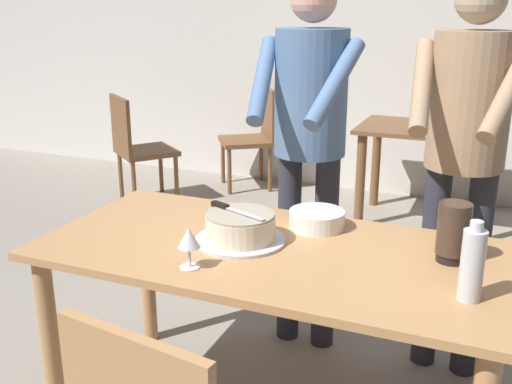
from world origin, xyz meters
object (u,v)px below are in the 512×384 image
at_px(person_cutting_cake, 309,127).
at_px(background_chair_0, 254,134).
at_px(cake_on_platter, 240,228).
at_px(main_dining_table, 271,274).
at_px(cake_knife, 227,208).
at_px(wine_glass_far, 454,218).
at_px(plate_stack, 317,219).
at_px(water_bottle, 472,264).
at_px(hurricane_lamp, 453,232).
at_px(background_chair_2, 137,145).
at_px(background_table, 427,149).
at_px(person_standing_beside, 466,138).
at_px(wine_glass_near, 189,239).

relative_size(person_cutting_cake, background_chair_0, 1.91).
relative_size(cake_on_platter, person_cutting_cake, 0.20).
bearing_deg(main_dining_table, cake_knife, 169.95).
distance_m(main_dining_table, wine_glass_far, 0.70).
relative_size(plate_stack, water_bottle, 0.88).
bearing_deg(hurricane_lamp, background_chair_2, 142.47).
bearing_deg(person_cutting_cake, cake_knife, -102.27).
distance_m(water_bottle, background_table, 2.78).
xyz_separation_m(person_cutting_cake, background_table, (0.30, 1.95, -0.50)).
bearing_deg(plate_stack, person_standing_beside, 38.38).
distance_m(cake_on_platter, hurricane_lamp, 0.75).
distance_m(cake_knife, wine_glass_far, 0.83).
bearing_deg(main_dining_table, background_table, 84.84).
height_order(wine_glass_near, water_bottle, water_bottle).
bearing_deg(cake_knife, main_dining_table, -10.05).
bearing_deg(background_table, background_chair_2, -169.41).
bearing_deg(cake_on_platter, wine_glass_near, -102.51).
height_order(cake_knife, background_chair_2, background_chair_2).
distance_m(wine_glass_near, water_bottle, 0.89).
relative_size(hurricane_lamp, person_cutting_cake, 0.12).
relative_size(water_bottle, person_cutting_cake, 0.15).
height_order(cake_on_platter, wine_glass_far, wine_glass_far).
bearing_deg(wine_glass_far, background_chair_0, 125.83).
height_order(hurricane_lamp, background_table, hurricane_lamp).
bearing_deg(person_cutting_cake, cake_on_platter, -95.72).
bearing_deg(wine_glass_far, hurricane_lamp, -85.41).
bearing_deg(plate_stack, background_chair_2, 138.17).
distance_m(cake_knife, person_cutting_cake, 0.64).
xyz_separation_m(wine_glass_near, background_table, (0.42, 2.85, -0.28)).
height_order(hurricane_lamp, background_chair_0, hurricane_lamp).
height_order(cake_on_platter, background_chair_2, background_chair_2).
relative_size(cake_knife, wine_glass_near, 1.80).
distance_m(wine_glass_far, hurricane_lamp, 0.16).
xyz_separation_m(person_cutting_cake, person_standing_beside, (0.66, 0.03, 0.00)).
bearing_deg(cake_knife, cake_on_platter, -21.84).
bearing_deg(cake_on_platter, hurricane_lamp, 9.08).
relative_size(water_bottle, person_standing_beside, 0.15).
relative_size(cake_knife, hurricane_lamp, 1.23).
bearing_deg(background_chair_0, plate_stack, -62.32).
bearing_deg(person_standing_beside, cake_on_platter, -138.07).
relative_size(wine_glass_near, person_cutting_cake, 0.08).
height_order(plate_stack, background_table, plate_stack).
relative_size(wine_glass_near, background_table, 0.14).
bearing_deg(background_table, plate_stack, -93.42).
relative_size(background_chair_0, background_chair_2, 1.00).
height_order(hurricane_lamp, person_standing_beside, person_standing_beside).
bearing_deg(background_chair_2, cake_knife, -49.13).
height_order(cake_on_platter, water_bottle, water_bottle).
xyz_separation_m(cake_knife, wine_glass_far, (0.79, 0.25, -0.01)).
distance_m(cake_on_platter, cake_knife, 0.10).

